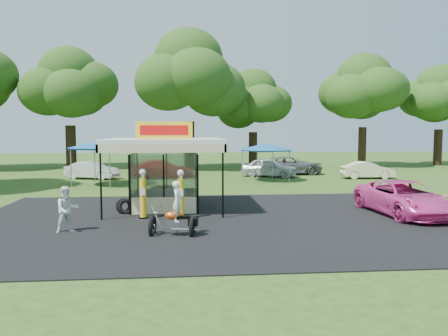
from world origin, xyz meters
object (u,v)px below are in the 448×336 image
Objects in this scene: gas_station_kiosk at (165,172)px; pink_sedan at (405,198)px; gas_pump_left at (143,195)px; bg_car_a at (92,170)px; spectator_west at (67,209)px; bg_car_d at (290,165)px; bg_car_e at (367,170)px; tent_east at (265,147)px; motorcycle at (176,214)px; gas_pump_right at (181,196)px; tent_west at (101,144)px; kiosk_car at (167,193)px; bg_car_c at (269,167)px; bg_car_b at (162,169)px.

gas_station_kiosk reaches higher than pink_sedan.
gas_pump_left is 16.98m from bg_car_a.
gas_pump_left reaches higher than pink_sedan.
spectator_west reaches higher than bg_car_a.
bg_car_d reaches higher than bg_car_e.
bg_car_a is at bearing 169.35° from tent_east.
gas_station_kiosk is 1.30× the size of bg_car_a.
gas_station_kiosk is at bearing -136.46° from bg_car_a.
gas_pump_left is 11.52m from pink_sedan.
pink_sedan reaches higher than bg_car_e.
gas_station_kiosk is 13.22m from tent_east.
tent_east is at bearing 78.49° from motorcycle.
bg_car_a is at bearing 113.34° from gas_pump_right.
gas_pump_left is 1.05× the size of motorcycle.
tent_east is (11.73, 1.53, -0.27)m from tent_west.
gas_pump_right is 1.03× the size of motorcycle.
kiosk_car is at bearing 152.16° from pink_sedan.
tent_west reaches higher than bg_car_c.
bg_car_e is at bearing -129.76° from bg_car_d.
bg_car_d is 5.87m from tent_east.
tent_west is (-5.38, 15.24, 2.02)m from motorcycle.
bg_car_b is (-0.84, 13.79, -1.06)m from gas_station_kiosk.
spectator_west reaches higher than kiosk_car.
motorcycle is at bearing -167.28° from pink_sedan.
bg_car_c is 0.81× the size of bg_car_d.
bg_car_b is 11.04m from bg_car_d.
bg_car_a is at bearing 84.86° from bg_car_b.
gas_pump_right reaches higher than bg_car_d.
tent_west reaches higher than bg_car_a.
motorcycle is at bearing -175.59° from bg_car_c.
spectator_west is at bearing 143.40° from bg_car_d.
pink_sedan is (10.07, 3.00, -0.04)m from motorcycle.
bg_car_c is (14.07, 0.31, 0.09)m from bg_car_a.
motorcycle is 0.51× the size of tent_east.
gas_pump_right is at bearing -65.76° from tent_west.
gas_station_kiosk is 1.20× the size of bg_car_c.
motorcycle is 22.89m from bg_car_e.
bg_car_d is at bearing -63.40° from bg_car_a.
kiosk_car is 13.11m from bg_car_a.
bg_car_a is at bearing 110.50° from tent_west.
bg_car_b is at bearing 93.49° from gas_station_kiosk.
kiosk_car is 11.57m from tent_east.
spectator_west is at bearing 136.59° from bg_car_e.
gas_pump_right is 0.48× the size of tent_west.
gas_station_kiosk is 2.63× the size of motorcycle.
kiosk_car is at bearing 90.00° from gas_station_kiosk.
bg_car_e is at bearing 5.72° from tent_east.
motorcycle reaches higher than pink_sedan.
bg_car_e is (5.24, -3.85, -0.10)m from bg_car_d.
bg_car_c is (8.63, 16.40, -0.27)m from gas_pump_left.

